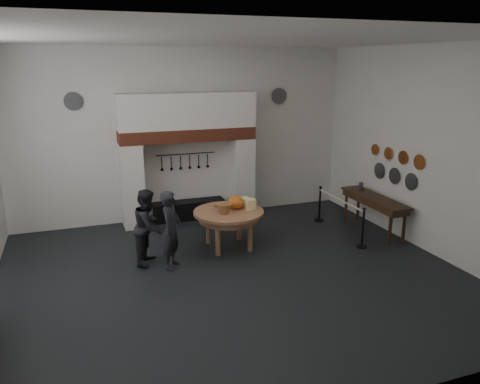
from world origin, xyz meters
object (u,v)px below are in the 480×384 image
object	(u,v)px
work_table	(229,212)
barrier_post_near	(363,229)
iron_range	(189,210)
side_table	(374,198)
visitor_near	(171,230)
barrier_post_far	(320,204)
visitor_far	(148,226)

from	to	relation	value
work_table	barrier_post_near	bearing A→B (deg)	-19.86
iron_range	side_table	size ratio (longest dim) A/B	0.86
iron_range	visitor_near	size ratio (longest dim) A/B	1.16
barrier_post_near	barrier_post_far	bearing A→B (deg)	90.00
barrier_post_near	side_table	bearing A→B (deg)	44.14
barrier_post_near	barrier_post_far	size ratio (longest dim) A/B	1.00
visitor_near	side_table	bearing A→B (deg)	-55.82
iron_range	side_table	distance (m)	4.84
visitor_near	barrier_post_near	distance (m)	4.35
side_table	barrier_post_far	bearing A→B (deg)	126.12
work_table	visitor_far	world-z (taller)	visitor_far
work_table	barrier_post_near	distance (m)	3.08
iron_range	barrier_post_near	xyz separation A→B (m)	(3.25, -3.33, 0.20)
visitor_near	work_table	bearing A→B (deg)	-37.03
side_table	barrier_post_near	world-z (taller)	same
visitor_far	barrier_post_near	world-z (taller)	visitor_far
side_table	visitor_far	bearing A→B (deg)	-179.86
iron_range	side_table	xyz separation A→B (m)	(4.10, -2.50, 0.62)
visitor_far	side_table	world-z (taller)	visitor_far
visitor_far	side_table	xyz separation A→B (m)	(5.57, 0.01, 0.07)
side_table	barrier_post_far	xyz separation A→B (m)	(-0.85, 1.17, -0.42)
visitor_near	visitor_far	distance (m)	0.57
visitor_far	work_table	bearing A→B (deg)	-55.95
work_table	barrier_post_near	size ratio (longest dim) A/B	1.77
visitor_far	barrier_post_near	distance (m)	4.80
iron_range	barrier_post_far	size ratio (longest dim) A/B	2.11
visitor_near	barrier_post_near	world-z (taller)	visitor_near
barrier_post_near	visitor_near	bearing A→B (deg)	174.50
work_table	visitor_near	bearing A→B (deg)	-156.63
visitor_far	barrier_post_near	size ratio (longest dim) A/B	1.78
iron_range	work_table	size ratio (longest dim) A/B	1.20
side_table	work_table	bearing A→B (deg)	176.79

